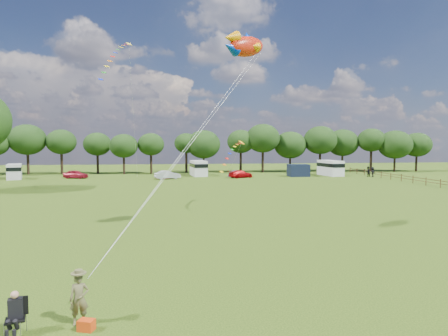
{
  "coord_description": "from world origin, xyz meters",
  "views": [
    {
      "loc": [
        -3.91,
        -22.93,
        5.99
      ],
      "look_at": [
        0.0,
        8.0,
        4.0
      ],
      "focal_mm": 30.0,
      "sensor_mm": 36.0,
      "label": 1
    }
  ],
  "objects": [
    {
      "name": "campervan_d",
      "position": [
        25.16,
        45.12,
        1.56
      ],
      "size": [
        3.33,
        6.21,
        2.9
      ],
      "rotation": [
        0.0,
        0.0,
        1.71
      ],
      "color": "silver",
      "rests_on": "ground"
    },
    {
      "name": "walker_b",
      "position": [
        31.49,
        41.05,
        0.9
      ],
      "size": [
        1.25,
        0.77,
        1.81
      ],
      "primitive_type": "imported",
      "rotation": [
        0.0,
        0.0,
        3.34
      ],
      "color": "black",
      "rests_on": "ground"
    },
    {
      "name": "fence",
      "position": [
        32.0,
        34.5,
        0.7
      ],
      "size": [
        0.12,
        33.12,
        1.2
      ],
      "color": "#472D19",
      "rests_on": "ground"
    },
    {
      "name": "walker_a",
      "position": [
        30.86,
        41.57,
        0.95
      ],
      "size": [
        1.03,
        0.76,
        1.91
      ],
      "primitive_type": "imported",
      "rotation": [
        0.0,
        0.0,
        3.36
      ],
      "color": "black",
      "rests_on": "ground"
    },
    {
      "name": "tent_greyblue",
      "position": [
        6.92,
        45.09,
        0.02
      ],
      "size": [
        3.19,
        3.49,
        2.37
      ],
      "color": "#414C62",
      "rests_on": "ground"
    },
    {
      "name": "streamer_kite_c",
      "position": [
        1.39,
        11.54,
        5.4
      ],
      "size": [
        3.09,
        4.97,
        2.8
      ],
      "rotation": [
        0.0,
        0.0,
        1.05
      ],
      "color": "#FAA60C",
      "rests_on": "ground"
    },
    {
      "name": "car_c",
      "position": [
        7.41,
        42.72,
        0.66
      ],
      "size": [
        4.75,
        3.39,
        1.31
      ],
      "primitive_type": "imported",
      "rotation": [
        0.0,
        0.0,
        1.97
      ],
      "color": "#B2060A",
      "rests_on": "ground"
    },
    {
      "name": "ground_plane",
      "position": [
        0.0,
        0.0,
        0.0
      ],
      "size": [
        180.0,
        180.0,
        0.0
      ],
      "primitive_type": "plane",
      "color": "black",
      "rests_on": "ground"
    },
    {
      "name": "kite_bag",
      "position": [
        -6.85,
        -10.78,
        0.18
      ],
      "size": [
        0.58,
        0.47,
        0.35
      ],
      "primitive_type": "cube",
      "rotation": [
        0.0,
        0.0,
        -0.31
      ],
      "color": "red",
      "rests_on": "ground"
    },
    {
      "name": "camp_chair",
      "position": [
        -8.98,
        -10.75,
        0.84
      ],
      "size": [
        0.71,
        0.73,
        1.41
      ],
      "rotation": [
        0.0,
        0.0,
        0.31
      ],
      "color": "#99999E",
      "rests_on": "ground"
    },
    {
      "name": "campervan_c",
      "position": [
        0.16,
        47.75,
        1.54
      ],
      "size": [
        3.19,
        6.11,
        2.86
      ],
      "rotation": [
        0.0,
        0.0,
        1.69
      ],
      "color": "silver",
      "rests_on": "ground"
    },
    {
      "name": "kite_flyer",
      "position": [
        -7.17,
        -10.31,
        0.85
      ],
      "size": [
        0.68,
        0.51,
        1.71
      ],
      "primitive_type": "imported",
      "rotation": [
        0.0,
        0.0,
        0.17
      ],
      "color": "brown",
      "rests_on": "ground"
    },
    {
      "name": "tent_orange",
      "position": [
        -6.28,
        43.12,
        0.02
      ],
      "size": [
        2.59,
        2.84,
        2.03
      ],
      "color": "#F34C00",
      "rests_on": "ground"
    },
    {
      "name": "car_b",
      "position": [
        -5.52,
        41.67,
        0.72
      ],
      "size": [
        4.37,
        2.72,
        1.45
      ],
      "primitive_type": "imported",
      "rotation": [
        0.0,
        0.0,
        1.88
      ],
      "color": "#9FA3A7",
      "rests_on": "ground"
    },
    {
      "name": "awning_navy",
      "position": [
        18.47,
        44.0,
        1.13
      ],
      "size": [
        3.64,
        2.97,
        2.25
      ],
      "primitive_type": "cube",
      "rotation": [
        0.0,
        0.0,
        -0.01
      ],
      "color": "black",
      "rests_on": "ground"
    },
    {
      "name": "fish_kite",
      "position": [
        0.39,
        1.16,
        12.3
      ],
      "size": [
        3.52,
        3.0,
        1.97
      ],
      "rotation": [
        0.0,
        -0.21,
        0.64
      ],
      "color": "red",
      "rests_on": "ground"
    },
    {
      "name": "tree_line",
      "position": [
        5.3,
        54.99,
        6.35
      ],
      "size": [
        102.98,
        10.98,
        10.27
      ],
      "color": "black",
      "rests_on": "ground"
    },
    {
      "name": "streamer_kite_a",
      "position": [
        -11.16,
        25.91,
        17.25
      ],
      "size": [
        3.43,
        5.65,
        5.8
      ],
      "rotation": [
        0.0,
        0.0,
        0.7
      ],
      "color": "yellow",
      "rests_on": "ground"
    },
    {
      "name": "car_a",
      "position": [
        -21.52,
        45.07,
        0.73
      ],
      "size": [
        4.7,
        3.14,
        1.46
      ],
      "primitive_type": "imported",
      "rotation": [
        0.0,
        0.0,
        1.21
      ],
      "color": "maroon",
      "rests_on": "ground"
    },
    {
      "name": "campervan_a",
      "position": [
        -31.66,
        45.18,
        1.38
      ],
      "size": [
        3.86,
        5.69,
        2.57
      ],
      "rotation": [
        0.0,
        0.0,
        1.91
      ],
      "color": "#BBBBBD",
      "rests_on": "ground"
    }
  ]
}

